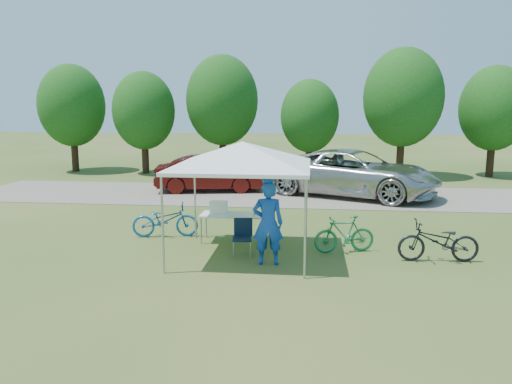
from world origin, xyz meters
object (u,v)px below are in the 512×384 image
folding_table (235,216)px  cyclist (268,223)px  cooler (219,207)px  bike_green (344,234)px  bike_blue (165,220)px  folding_chair (243,234)px  minivan (354,173)px  bike_dark (439,241)px  sedan (210,173)px

folding_table → cyclist: size_ratio=0.95×
cooler → bike_green: 3.33m
bike_blue → folding_chair: bearing=-132.7°
minivan → folding_chair: bearing=-178.1°
bike_blue → bike_green: size_ratio=1.18×
folding_table → bike_blue: bike_blue is taller
folding_chair → cooler: cooler is taller
bike_dark → minivan: bearing=-174.5°
bike_green → sedan: size_ratio=0.34×
bike_green → folding_table: bearing=-118.6°
folding_chair → minivan: bearing=60.6°
sedan → cyclist: bearing=-171.1°
folding_table → folding_chair: size_ratio=2.06×
cyclist → minivan: (2.65, 8.84, -0.03)m
cyclist → minivan: size_ratio=0.29×
folding_table → bike_dark: bike_dark is taller
minivan → sedan: minivan is taller
bike_blue → cyclist: bearing=-136.1°
folding_chair → sedan: (-2.55, 8.62, 0.23)m
sedan → cooler: bearing=-177.0°
bike_blue → sedan: (-0.22, 7.20, 0.28)m
bike_green → sedan: bearing=-163.7°
cooler → bike_blue: bearing=169.5°
bike_dark → minivan: size_ratio=0.28×
bike_blue → folding_table: bearing=-109.7°
cooler → bike_dark: size_ratio=0.25×
sedan → bike_dark: bearing=-150.9°
folding_table → bike_dark: (4.89, -1.18, -0.22)m
sedan → minivan: bearing=-104.4°
folding_chair → cyclist: (0.66, -0.66, 0.43)m
bike_blue → bike_dark: (6.87, -1.47, 0.01)m
cooler → minivan: minivan is taller
bike_green → minivan: (0.87, 7.72, 0.47)m
bike_dark → sedan: sedan is taller
folding_table → folding_chair: folding_chair is taller
minivan → cooler: bearing=173.8°
bike_blue → cooler: bearing=-112.0°
sedan → bike_green: bearing=-158.7°
folding_table → bike_dark: 5.03m
folding_table → cyclist: bearing=-60.5°
bike_blue → sedan: sedan is taller
cyclist → bike_dark: 3.95m
bike_blue → bike_green: bike_blue is taller
folding_table → sedan: (-2.21, 7.49, 0.05)m
cooler → bike_dark: bearing=-12.5°
cooler → bike_green: cooler is taller
cyclist → folding_chair: bearing=-50.0°
bike_dark → folding_table: bearing=-106.6°
bike_dark → folding_chair: bearing=-93.7°
folding_chair → sedan: bearing=99.1°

